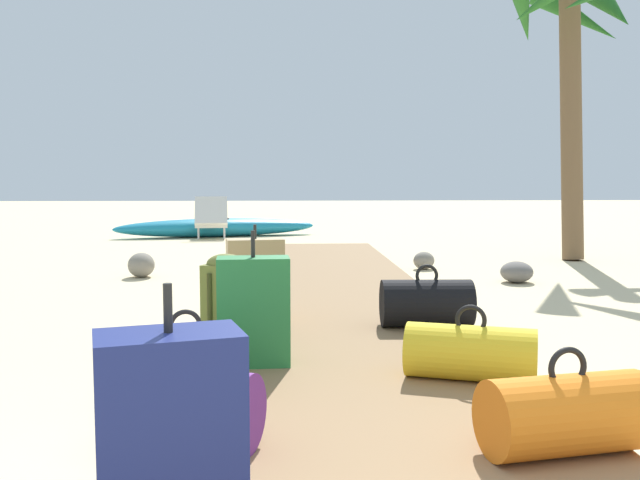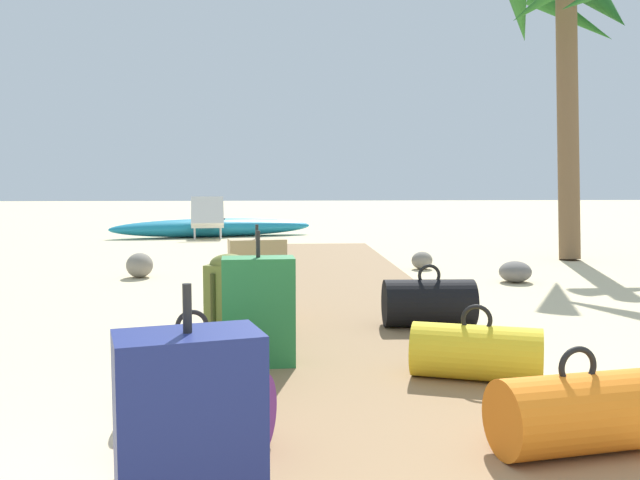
# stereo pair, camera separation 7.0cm
# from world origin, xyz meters

# --- Properties ---
(ground_plane) EXTENTS (60.00, 60.00, 0.00)m
(ground_plane) POSITION_xyz_m (0.00, 4.07, 0.00)
(ground_plane) COLOR beige
(boardwalk) EXTENTS (1.96, 10.18, 0.08)m
(boardwalk) POSITION_xyz_m (0.00, 5.09, 0.04)
(boardwalk) COLOR olive
(boardwalk) RESTS_ON ground
(suitcase_navy) EXTENTS (0.43, 0.32, 0.79)m
(suitcase_navy) POSITION_xyz_m (-0.69, 0.78, 0.41)
(suitcase_navy) COLOR navy
(suitcase_navy) RESTS_ON boardwalk
(duffel_bag_grey) EXTENTS (0.54, 0.41, 0.42)m
(duffel_bag_grey) POSITION_xyz_m (-0.88, 2.36, 0.24)
(duffel_bag_grey) COLOR slate
(duffel_bag_grey) RESTS_ON boardwalk
(backpack_olive) EXTENTS (0.34, 0.29, 0.57)m
(backpack_olive) POSITION_xyz_m (-0.77, 3.52, 0.38)
(backpack_olive) COLOR olive
(backpack_olive) RESTS_ON boardwalk
(duffel_bag_orange) EXTENTS (0.69, 0.42, 0.42)m
(duffel_bag_orange) POSITION_xyz_m (0.70, 1.53, 0.24)
(duffel_bag_orange) COLOR orange
(duffel_bag_orange) RESTS_ON boardwalk
(duffel_bag_yellow) EXTENTS (0.73, 0.50, 0.40)m
(duffel_bag_yellow) POSITION_xyz_m (0.59, 2.51, 0.23)
(duffel_bag_yellow) COLOR gold
(duffel_bag_yellow) RESTS_ON boardwalk
(duffel_bag_purple) EXTENTS (0.63, 0.48, 0.43)m
(duffel_bag_purple) POSITION_xyz_m (-0.77, 1.66, 0.24)
(duffel_bag_purple) COLOR #6B2D84
(duffel_bag_purple) RESTS_ON boardwalk
(suitcase_tan) EXTENTS (0.45, 0.28, 0.72)m
(suitcase_tan) POSITION_xyz_m (-0.61, 4.16, 0.39)
(suitcase_tan) COLOR tan
(suitcase_tan) RESTS_ON boardwalk
(suitcase_green) EXTENTS (0.42, 0.23, 0.77)m
(suitcase_green) POSITION_xyz_m (-0.56, 2.88, 0.39)
(suitcase_green) COLOR #237538
(suitcase_green) RESTS_ON boardwalk
(duffel_bag_black) EXTENTS (0.65, 0.36, 0.45)m
(duffel_bag_black) POSITION_xyz_m (0.63, 3.83, 0.25)
(duffel_bag_black) COLOR black
(duffel_bag_black) RESTS_ON boardwalk
(palm_tree_far_right) EXTENTS (2.06, 2.06, 4.06)m
(palm_tree_far_right) POSITION_xyz_m (3.60, 8.55, 3.08)
(palm_tree_far_right) COLOR brown
(palm_tree_far_right) RESTS_ON ground
(lounge_chair) EXTENTS (0.74, 1.58, 0.80)m
(lounge_chair) POSITION_xyz_m (-1.80, 12.40, 0.33)
(lounge_chair) COLOR white
(lounge_chair) RESTS_ON ground
(kayak) EXTENTS (3.99, 1.66, 0.36)m
(kayak) POSITION_xyz_m (-1.72, 12.57, 0.18)
(kayak) COLOR teal
(kayak) RESTS_ON ground
(rock_right_far) EXTENTS (0.38, 0.39, 0.22)m
(rock_right_far) POSITION_xyz_m (1.36, 7.53, 0.11)
(rock_right_far) COLOR gray
(rock_right_far) RESTS_ON ground
(rock_right_near) EXTENTS (0.48, 0.51, 0.23)m
(rock_right_near) POSITION_xyz_m (2.16, 6.38, 0.12)
(rock_right_near) COLOR slate
(rock_right_near) RESTS_ON ground
(rock_left_near) EXTENTS (0.31, 0.37, 0.28)m
(rock_left_near) POSITION_xyz_m (-2.05, 7.01, 0.14)
(rock_left_near) COLOR gray
(rock_left_near) RESTS_ON ground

